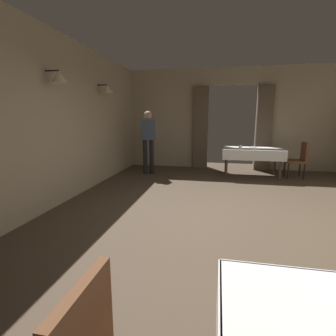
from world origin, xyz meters
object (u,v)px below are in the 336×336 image
(dining_table_mid, at_px, (252,152))
(chair_mid_right, at_px, (299,158))
(person_waiter_by_doorway, at_px, (148,137))
(plate_mid_c, at_px, (253,147))
(glass_mid_a, at_px, (240,147))
(plate_mid_b, at_px, (254,149))

(dining_table_mid, distance_m, chair_mid_right, 1.17)
(person_waiter_by_doorway, bearing_deg, chair_mid_right, 3.49)
(dining_table_mid, distance_m, plate_mid_c, 0.29)
(glass_mid_a, height_order, plate_mid_c, glass_mid_a)
(plate_mid_b, xyz_separation_m, person_waiter_by_doorway, (-2.80, 0.07, 0.27))
(glass_mid_a, xyz_separation_m, person_waiter_by_doorway, (-2.46, 0.02, 0.22))
(plate_mid_c, distance_m, person_waiter_by_doorway, 2.88)
(plate_mid_c, bearing_deg, person_waiter_by_doorway, -170.18)
(glass_mid_a, distance_m, plate_mid_b, 0.35)
(dining_table_mid, bearing_deg, plate_mid_b, -87.17)
(plate_mid_b, bearing_deg, dining_table_mid, 92.83)
(plate_mid_c, relative_size, person_waiter_by_doorway, 0.12)
(person_waiter_by_doorway, bearing_deg, dining_table_mid, 4.59)
(plate_mid_b, relative_size, plate_mid_c, 1.05)
(glass_mid_a, bearing_deg, plate_mid_c, 54.39)
(person_waiter_by_doorway, bearing_deg, plate_mid_c, 9.82)
(person_waiter_by_doorway, bearing_deg, glass_mid_a, -0.57)
(person_waiter_by_doorway, bearing_deg, plate_mid_b, -1.42)
(chair_mid_right, bearing_deg, plate_mid_b, -164.84)
(chair_mid_right, bearing_deg, person_waiter_by_doorway, -176.51)
(dining_table_mid, bearing_deg, chair_mid_right, 0.84)
(chair_mid_right, height_order, plate_mid_b, chair_mid_right)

